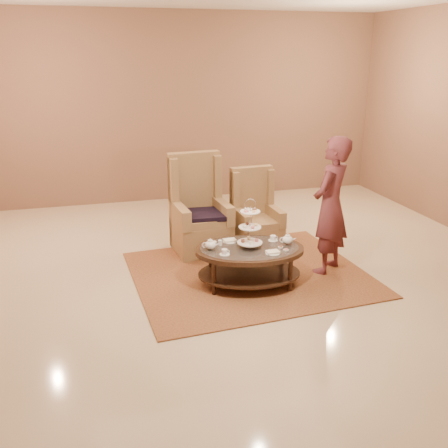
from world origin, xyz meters
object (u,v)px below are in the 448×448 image
object	(u,v)px
armchair_left	(199,218)
armchair_right	(255,221)
tea_table	(249,254)
person	(330,206)

from	to	relation	value
armchair_left	armchair_right	bearing A→B (deg)	-13.20
tea_table	armchair_right	bearing A→B (deg)	77.68
armchair_left	person	xyz separation A→B (m)	(1.46, -1.21, 0.42)
tea_table	armchair_left	xyz separation A→B (m)	(-0.34, 1.34, 0.07)
armchair_left	armchair_right	world-z (taller)	armchair_left
armchair_left	person	size ratio (longest dim) A/B	0.78
tea_table	armchair_right	size ratio (longest dim) A/B	1.24
tea_table	person	xyz separation A→B (m)	(1.12, 0.14, 0.49)
armchair_left	person	bearing A→B (deg)	-44.14
armchair_left	armchair_right	size ratio (longest dim) A/B	1.19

